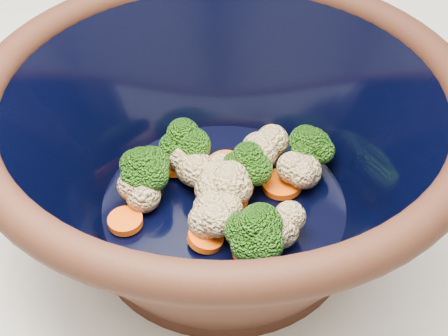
{
  "coord_description": "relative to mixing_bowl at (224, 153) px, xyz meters",
  "views": [
    {
      "loc": [
        0.3,
        -0.35,
        1.3
      ],
      "look_at": [
        0.07,
        -0.08,
        0.97
      ],
      "focal_mm": 50.0,
      "sensor_mm": 36.0,
      "label": 1
    }
  ],
  "objects": [
    {
      "name": "mixing_bowl",
      "position": [
        0.0,
        0.0,
        0.0
      ],
      "size": [
        0.43,
        0.43,
        0.16
      ],
      "rotation": [
        0.0,
        0.0,
        0.32
      ],
      "color": "black",
      "rests_on": "counter"
    },
    {
      "name": "vegetable_pile",
      "position": [
        -0.0,
        0.0,
        -0.03
      ],
      "size": [
        0.15,
        0.18,
        0.05
      ],
      "color": "#608442",
      "rests_on": "mixing_bowl"
    }
  ]
}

